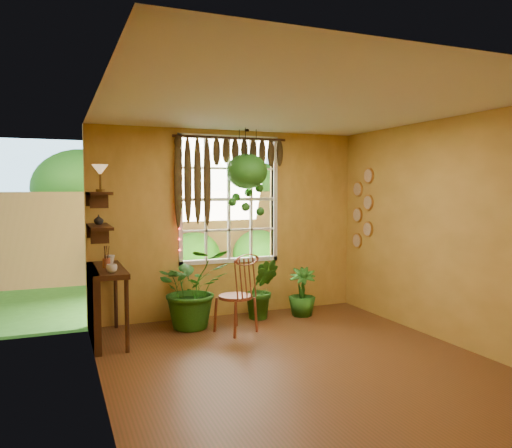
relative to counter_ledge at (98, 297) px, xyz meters
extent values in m
plane|color=brown|center=(1.91, -1.60, -0.55)|extent=(4.50, 4.50, 0.00)
plane|color=silver|center=(1.91, -1.60, 2.15)|extent=(4.50, 4.50, 0.00)
plane|color=gold|center=(1.91, 0.65, 0.80)|extent=(4.00, 0.00, 4.00)
plane|color=gold|center=(-0.09, -1.60, 0.80)|extent=(0.00, 4.50, 4.50)
plane|color=gold|center=(3.91, -1.60, 0.80)|extent=(0.00, 4.50, 4.50)
cube|color=white|center=(1.91, 0.68, 1.15)|extent=(1.52, 0.10, 1.86)
cube|color=white|center=(1.91, 0.71, 1.15)|extent=(1.38, 0.01, 1.78)
cylinder|color=#32180D|center=(1.91, 0.57, 2.03)|extent=(1.70, 0.04, 0.04)
cube|color=#32180D|center=(0.11, 0.00, 0.32)|extent=(0.40, 1.20, 0.06)
cube|color=#32180D|center=(-0.05, 0.00, -0.10)|extent=(0.08, 1.18, 0.90)
cylinder|color=#32180D|center=(0.27, -0.55, -0.12)|extent=(0.05, 0.05, 0.86)
cylinder|color=#32180D|center=(0.27, 0.55, -0.12)|extent=(0.05, 0.05, 0.86)
cube|color=#32180D|center=(0.03, 0.00, 0.85)|extent=(0.25, 0.90, 0.04)
cube|color=#32180D|center=(0.03, 0.00, 1.25)|extent=(0.25, 0.90, 0.04)
cube|color=#255A19|center=(1.91, 5.65, -0.57)|extent=(14.00, 10.00, 0.04)
cube|color=#916944|center=(1.91, 3.85, 0.35)|extent=(12.00, 0.10, 1.80)
plane|color=#8BC1E8|center=(1.91, 7.45, 1.00)|extent=(12.00, 0.00, 12.00)
cylinder|color=brown|center=(1.68, -0.24, -0.09)|extent=(0.58, 0.58, 0.04)
torus|color=brown|center=(1.76, -0.41, 0.41)|extent=(0.40, 0.20, 0.42)
imported|color=#1C4712|center=(1.22, 0.16, -0.01)|extent=(0.97, 0.84, 1.08)
imported|color=#1C4712|center=(2.25, 0.24, -0.12)|extent=(0.57, 0.51, 0.86)
imported|color=#1C4712|center=(2.86, 0.18, -0.20)|extent=(0.52, 0.52, 0.70)
ellipsoid|color=black|center=(2.10, 0.42, 1.46)|extent=(0.35, 0.35, 0.21)
ellipsoid|color=#1C4712|center=(2.10, 0.42, 1.55)|extent=(0.59, 0.59, 0.50)
imported|color=silver|center=(0.13, -0.41, 0.40)|extent=(0.14, 0.14, 0.10)
imported|color=beige|center=(0.19, 0.34, 0.40)|extent=(0.14, 0.14, 0.11)
cylinder|color=brown|center=(0.11, 0.00, 0.40)|extent=(0.09, 0.09, 0.11)
imported|color=#B2AD99|center=(0.04, 0.13, 0.93)|extent=(0.12, 0.12, 0.12)
cylinder|color=#543B18|center=(0.05, -0.10, 1.28)|extent=(0.11, 0.11, 0.03)
cylinder|color=#543B18|center=(0.05, -0.10, 1.38)|extent=(0.03, 0.03, 0.19)
cone|color=slate|center=(0.05, -0.10, 1.52)|extent=(0.19, 0.19, 0.13)
camera|label=1|loc=(-0.46, -6.23, 1.30)|focal=35.00mm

